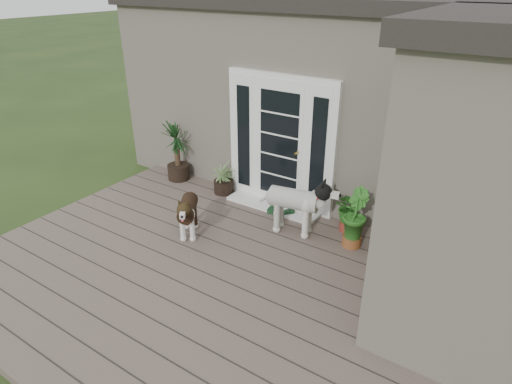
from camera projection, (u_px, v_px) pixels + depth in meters
The scene contains 15 objects.
deck at pixel (205, 276), 5.68m from camera, with size 6.20×4.60×0.12m, color #6B5B4C.
house_main at pixel (346, 95), 8.19m from camera, with size 7.40×4.00×3.10m, color #665E54.
house_wing at pixel (490, 199), 4.41m from camera, with size 1.60×2.40×3.10m, color #665E54.
door_unit at pixel (280, 143), 6.92m from camera, with size 1.90×0.14×2.15m, color white.
door_step at pixel (273, 206), 7.24m from camera, with size 1.60×0.40×0.05m, color white.
brindle_dog at pixel (188, 215), 6.36m from camera, with size 0.33×0.77×0.64m, color black, non-canonical shape.
white_dog at pixel (294, 208), 6.38m from camera, with size 0.41×0.96×0.80m, color white, non-canonical shape.
spider_plant at pixel (224, 176), 7.61m from camera, with size 0.58×0.58×0.62m, color #98B06C, non-canonical shape.
yucca at pixel (177, 151), 8.03m from camera, with size 0.77×0.77×1.11m, color black, non-canonical shape.
herb_a at pixel (348, 214), 6.48m from camera, with size 0.43×0.43×0.54m, color #1F661D.
herb_b at pixel (353, 225), 6.08m from camera, with size 0.44×0.44×0.66m, color #1C5317.
herb_c at pixel (428, 236), 5.90m from camera, with size 0.38×0.38×0.59m, color #2A5B1A.
sapling at pixel (396, 213), 5.32m from camera, with size 0.50×0.50×1.70m, color #164D17, non-canonical shape.
clog_left at pixel (273, 208), 7.13m from camera, with size 0.15×0.33×0.10m, color #16381D, non-canonical shape.
clog_right at pixel (285, 213), 6.97m from camera, with size 0.16×0.34×0.10m, color #143219, non-canonical shape.
Camera 1 is at (3.09, -3.07, 3.57)m, focal length 30.70 mm.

